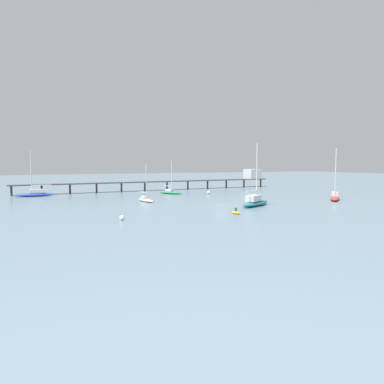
# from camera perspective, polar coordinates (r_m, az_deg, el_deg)

# --- Properties ---
(ground_plane) EXTENTS (400.00, 400.00, 0.00)m
(ground_plane) POSITION_cam_1_polar(r_m,az_deg,el_deg) (73.00, 4.50, -2.00)
(ground_plane) COLOR slate
(pier) EXTENTS (79.26, 8.75, 5.99)m
(pier) POSITION_cam_1_polar(r_m,az_deg,el_deg) (117.18, 1.76, 2.15)
(pier) COLOR #4C4C51
(pier) RESTS_ON ground_plane
(sailboat_blue) EXTENTS (9.15, 2.67, 11.18)m
(sailboat_blue) POSITION_cam_1_polar(r_m,az_deg,el_deg) (98.76, -23.03, -0.20)
(sailboat_blue) COLOR #2D4CB7
(sailboat_blue) RESTS_ON ground_plane
(sailboat_red) EXTENTS (7.33, 7.23, 11.45)m
(sailboat_red) POSITION_cam_1_polar(r_m,az_deg,el_deg) (88.02, 21.09, -0.67)
(sailboat_red) COLOR red
(sailboat_red) RESTS_ON ground_plane
(sailboat_teal) EXTENTS (9.64, 7.24, 11.99)m
(sailboat_teal) POSITION_cam_1_polar(r_m,az_deg,el_deg) (72.14, 9.65, -1.45)
(sailboat_teal) COLOR #1E727A
(sailboat_teal) RESTS_ON ground_plane
(sailboat_green) EXTENTS (5.34, 6.36, 8.78)m
(sailboat_green) POSITION_cam_1_polar(r_m,az_deg,el_deg) (97.85, -3.31, 0.04)
(sailboat_green) COLOR #287F4C
(sailboat_green) RESTS_ON ground_plane
(sailboat_cream) EXTENTS (2.48, 6.51, 7.83)m
(sailboat_cream) POSITION_cam_1_polar(r_m,az_deg,el_deg) (79.42, -7.15, -1.08)
(sailboat_cream) COLOR beige
(sailboat_cream) RESTS_ON ground_plane
(dinghy_yellow) EXTENTS (1.64, 2.74, 1.14)m
(dinghy_yellow) POSITION_cam_1_polar(r_m,az_deg,el_deg) (61.35, 6.74, -3.09)
(dinghy_yellow) COLOR yellow
(dinghy_yellow) RESTS_ON ground_plane
(mooring_buoy_outer) EXTENTS (0.71, 0.71, 0.71)m
(mooring_buoy_outer) POSITION_cam_1_polar(r_m,az_deg,el_deg) (54.74, -10.71, -3.93)
(mooring_buoy_outer) COLOR silver
(mooring_buoy_outer) RESTS_ON ground_plane
(mooring_buoy_mid) EXTENTS (0.90, 0.90, 0.90)m
(mooring_buoy_mid) POSITION_cam_1_polar(r_m,az_deg,el_deg) (97.39, 2.55, -0.06)
(mooring_buoy_mid) COLOR silver
(mooring_buoy_mid) RESTS_ON ground_plane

